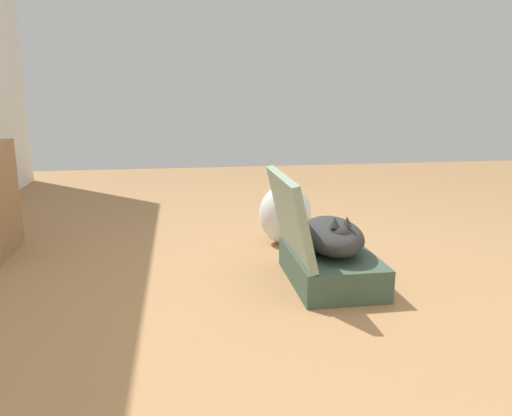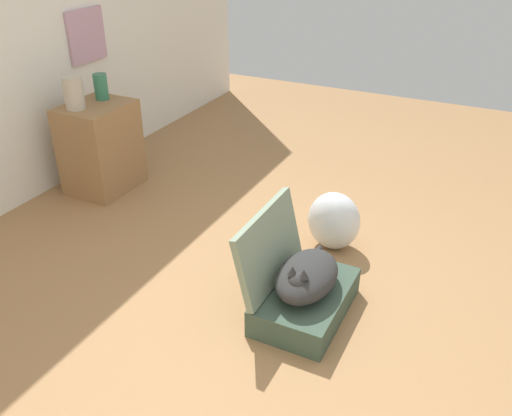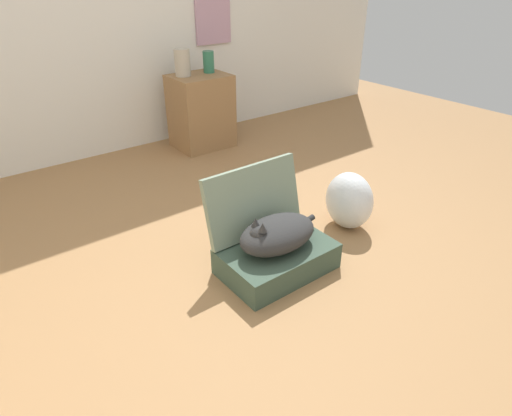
% 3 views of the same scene
% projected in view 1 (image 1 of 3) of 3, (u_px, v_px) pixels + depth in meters
% --- Properties ---
extents(ground_plane, '(7.68, 7.68, 0.00)m').
position_uv_depth(ground_plane, '(335.00, 285.00, 2.33)').
color(ground_plane, '#9E7247').
rests_on(ground_plane, ground).
extents(suitcase_base, '(0.59, 0.38, 0.15)m').
position_uv_depth(suitcase_base, '(331.00, 267.00, 2.35)').
color(suitcase_base, '#384C3D').
rests_on(suitcase_base, ground).
extents(suitcase_lid, '(0.59, 0.12, 0.38)m').
position_uv_depth(suitcase_lid, '(290.00, 215.00, 2.26)').
color(suitcase_lid, gray).
rests_on(suitcase_lid, suitcase_base).
extents(cat, '(0.52, 0.28, 0.21)m').
position_uv_depth(cat, '(332.00, 236.00, 2.31)').
color(cat, '#2D2D2D').
rests_on(cat, suitcase_base).
extents(plastic_bag_white, '(0.25, 0.31, 0.36)m').
position_uv_depth(plastic_bag_white, '(285.00, 214.00, 2.93)').
color(plastic_bag_white, silver).
rests_on(plastic_bag_white, ground).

